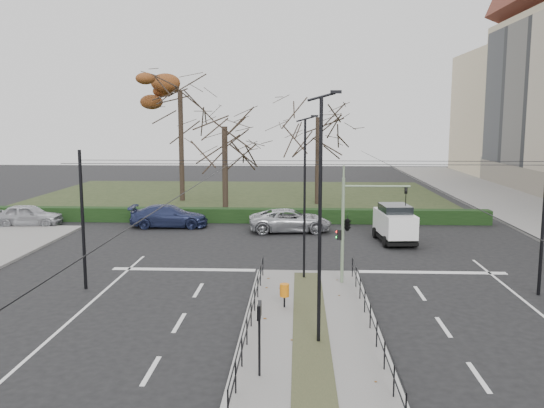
# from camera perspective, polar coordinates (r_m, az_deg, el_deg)

# --- Properties ---
(ground) EXTENTS (140.00, 140.00, 0.00)m
(ground) POSITION_cam_1_polar(r_m,az_deg,el_deg) (22.85, 3.68, -10.14)
(ground) COLOR black
(ground) RESTS_ON ground
(median_island) EXTENTS (4.40, 15.00, 0.14)m
(median_island) POSITION_cam_1_polar(r_m,az_deg,el_deg) (20.47, 3.81, -12.16)
(median_island) COLOR slate
(median_island) RESTS_ON ground
(sidewalk_east) EXTENTS (8.00, 90.00, 0.14)m
(sidewalk_east) POSITION_cam_1_polar(r_m,az_deg,el_deg) (47.95, 25.22, -1.07)
(sidewalk_east) COLOR slate
(sidewalk_east) RESTS_ON ground
(park) EXTENTS (38.00, 26.00, 0.10)m
(park) POSITION_cam_1_polar(r_m,az_deg,el_deg) (54.44, -3.25, 0.73)
(park) COLOR black
(park) RESTS_ON ground
(hedge) EXTENTS (38.00, 1.00, 1.00)m
(hedge) POSITION_cam_1_polar(r_m,az_deg,el_deg) (41.21, -5.15, -1.11)
(hedge) COLOR black
(hedge) RESTS_ON ground
(median_railing) EXTENTS (4.14, 13.24, 0.92)m
(median_railing) POSITION_cam_1_polar(r_m,az_deg,el_deg) (20.08, 3.84, -9.84)
(median_railing) COLOR black
(median_railing) RESTS_ON median_island
(catenary) EXTENTS (20.00, 34.00, 6.00)m
(catenary) POSITION_cam_1_polar(r_m,az_deg,el_deg) (23.61, 3.69, -0.98)
(catenary) COLOR black
(catenary) RESTS_ON ground
(traffic_light) EXTENTS (3.15, 1.80, 4.63)m
(traffic_light) POSITION_cam_1_polar(r_m,az_deg,el_deg) (25.18, 7.65, -1.80)
(traffic_light) COLOR slate
(traffic_light) RESTS_ON median_island
(litter_bin) EXTENTS (0.36, 0.36, 0.91)m
(litter_bin) POSITION_cam_1_polar(r_m,az_deg,el_deg) (22.15, 1.24, -8.57)
(litter_bin) COLOR black
(litter_bin) RESTS_ON median_island
(info_panel) EXTENTS (0.12, 0.55, 2.11)m
(info_panel) POSITION_cam_1_polar(r_m,az_deg,el_deg) (16.18, -1.29, -11.31)
(info_panel) COLOR black
(info_panel) RESTS_ON median_island
(streetlamp_median_near) EXTENTS (0.67, 0.14, 7.98)m
(streetlamp_median_near) POSITION_cam_1_polar(r_m,az_deg,el_deg) (18.07, 4.83, -1.36)
(streetlamp_median_near) COLOR black
(streetlamp_median_near) RESTS_ON median_island
(streetlamp_median_far) EXTENTS (0.61, 0.12, 7.31)m
(streetlamp_median_far) POSITION_cam_1_polar(r_m,az_deg,el_deg) (25.63, 3.28, 0.75)
(streetlamp_median_far) COLOR black
(streetlamp_median_far) RESTS_ON median_island
(parked_car_first) EXTENTS (4.65, 2.20, 1.54)m
(parked_car_first) POSITION_cam_1_polar(r_m,az_deg,el_deg) (42.79, -23.00, -1.03)
(parked_car_first) COLOR #A1A2A8
(parked_car_first) RESTS_ON ground
(parked_car_third) EXTENTS (5.32, 2.37, 1.52)m
(parked_car_third) POSITION_cam_1_polar(r_m,az_deg,el_deg) (39.72, -10.16, -1.19)
(parked_car_third) COLOR #222A4F
(parked_car_third) RESTS_ON ground
(parked_car_fourth) EXTENTS (5.60, 3.06, 1.49)m
(parked_car_fourth) POSITION_cam_1_polar(r_m,az_deg,el_deg) (37.51, 1.83, -1.64)
(parked_car_fourth) COLOR #A1A2A8
(parked_car_fourth) RESTS_ON ground
(white_van) EXTENTS (2.22, 4.30, 2.27)m
(white_van) POSITION_cam_1_polar(r_m,az_deg,el_deg) (34.94, 12.06, -1.82)
(white_van) COLOR white
(white_van) RESTS_ON ground
(rust_tree) EXTENTS (8.12, 8.12, 12.77)m
(rust_tree) POSITION_cam_1_polar(r_m,az_deg,el_deg) (51.71, -9.10, 11.06)
(rust_tree) COLOR black
(rust_tree) RESTS_ON park
(bare_tree_center) EXTENTS (7.28, 7.28, 9.79)m
(bare_tree_center) POSITION_cam_1_polar(r_m,az_deg,el_deg) (49.13, 4.60, 7.94)
(bare_tree_center) COLOR black
(bare_tree_center) RESTS_ON park
(bare_tree_near) EXTENTS (6.52, 6.52, 8.84)m
(bare_tree_near) POSITION_cam_1_polar(r_m,az_deg,el_deg) (44.05, -4.72, 7.03)
(bare_tree_near) COLOR black
(bare_tree_near) RESTS_ON park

